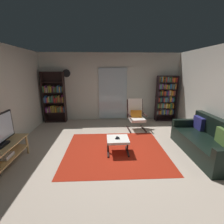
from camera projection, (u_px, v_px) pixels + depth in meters
The scene contains 13 objects.
ground_plane at pixel (115, 156), 3.66m from camera, with size 7.02×7.02×0.00m, color #B9A896.
wall_back at pixel (111, 87), 6.11m from camera, with size 5.60×0.06×2.60m, color beige.
glass_door_panel at pixel (113, 94), 6.12m from camera, with size 1.10×0.01×2.00m, color silver.
area_rug at pixel (115, 151), 3.92m from camera, with size 2.48×2.17×0.01m, color #A22312.
tv_stand at pixel (2, 154), 3.15m from camera, with size 0.52×1.26×0.50m.
bookshelf_near_tv at pixel (54, 98), 5.91m from camera, with size 0.80×0.30×1.92m.
bookshelf_near_sofa at pixel (166, 97), 6.04m from camera, with size 0.75×0.30×1.76m.
leather_sofa at pixel (207, 142), 3.71m from camera, with size 0.84×1.86×0.85m.
lounge_armchair at pixel (136, 114), 5.27m from camera, with size 0.61×0.69×1.02m.
ottoman at pixel (118, 141), 3.76m from camera, with size 0.53×0.49×0.38m.
tv_remote at pixel (118, 138), 3.74m from camera, with size 0.04×0.14×0.02m, color black.
cell_phone at pixel (117, 138), 3.74m from camera, with size 0.07×0.14×0.01m, color black.
wall_clock at pixel (66, 73), 5.82m from camera, with size 0.29×0.03×0.29m.
Camera 1 is at (-0.23, -3.24, 1.99)m, focal length 24.86 mm.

